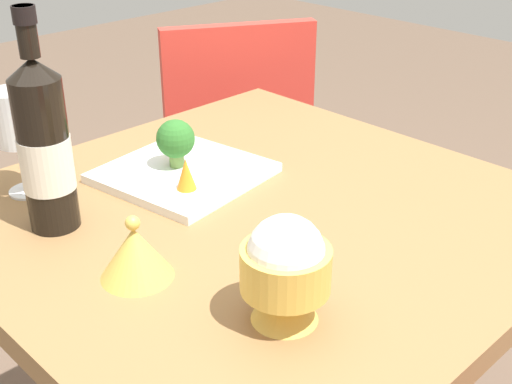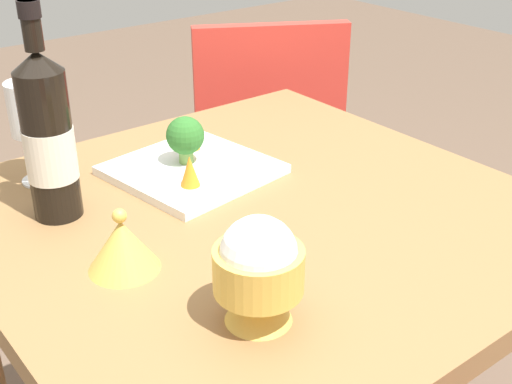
{
  "view_description": "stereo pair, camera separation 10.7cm",
  "coord_description": "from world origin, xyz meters",
  "px_view_note": "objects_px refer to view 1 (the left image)",
  "views": [
    {
      "loc": [
        0.68,
        -0.67,
        1.24
      ],
      "look_at": [
        0.0,
        0.0,
        0.75
      ],
      "focal_mm": 47.47,
      "sensor_mm": 36.0,
      "label": 1
    },
    {
      "loc": [
        0.75,
        -0.59,
        1.24
      ],
      "look_at": [
        0.0,
        0.0,
        0.75
      ],
      "focal_mm": 47.47,
      "sensor_mm": 36.0,
      "label": 2
    }
  ],
  "objects_px": {
    "wine_glass": "(18,120)",
    "rice_bowl": "(286,268)",
    "chair_by_wall": "(233,133)",
    "rice_bowl_lid": "(135,252)",
    "serving_plate": "(183,173)",
    "carrot_garnish_left": "(177,136)",
    "wine_bottle": "(44,146)",
    "broccoli_floret": "(176,140)",
    "carrot_garnish_right": "(186,174)"
  },
  "relations": [
    {
      "from": "rice_bowl_lid",
      "to": "broccoli_floret",
      "type": "relative_size",
      "value": 1.17
    },
    {
      "from": "rice_bowl_lid",
      "to": "serving_plate",
      "type": "height_order",
      "value": "rice_bowl_lid"
    },
    {
      "from": "chair_by_wall",
      "to": "carrot_garnish_left",
      "type": "distance_m",
      "value": 0.66
    },
    {
      "from": "carrot_garnish_left",
      "to": "broccoli_floret",
      "type": "bearing_deg",
      "value": -39.81
    },
    {
      "from": "rice_bowl",
      "to": "carrot_garnish_left",
      "type": "height_order",
      "value": "rice_bowl"
    },
    {
      "from": "wine_bottle",
      "to": "rice_bowl_lid",
      "type": "bearing_deg",
      "value": 1.98
    },
    {
      "from": "wine_bottle",
      "to": "rice_bowl",
      "type": "bearing_deg",
      "value": 11.46
    },
    {
      "from": "wine_bottle",
      "to": "serving_plate",
      "type": "distance_m",
      "value": 0.28
    },
    {
      "from": "carrot_garnish_right",
      "to": "broccoli_floret",
      "type": "bearing_deg",
      "value": 151.21
    },
    {
      "from": "wine_glass",
      "to": "broccoli_floret",
      "type": "bearing_deg",
      "value": 61.56
    },
    {
      "from": "chair_by_wall",
      "to": "serving_plate",
      "type": "distance_m",
      "value": 0.72
    },
    {
      "from": "wine_glass",
      "to": "broccoli_floret",
      "type": "distance_m",
      "value": 0.26
    },
    {
      "from": "wine_bottle",
      "to": "carrot_garnish_left",
      "type": "xyz_separation_m",
      "value": [
        -0.06,
        0.29,
        -0.08
      ]
    },
    {
      "from": "chair_by_wall",
      "to": "wine_bottle",
      "type": "relative_size",
      "value": 2.55
    },
    {
      "from": "broccoli_floret",
      "to": "chair_by_wall",
      "type": "bearing_deg",
      "value": 129.05
    },
    {
      "from": "chair_by_wall",
      "to": "broccoli_floret",
      "type": "relative_size",
      "value": 9.91
    },
    {
      "from": "rice_bowl",
      "to": "chair_by_wall",
      "type": "bearing_deg",
      "value": 140.69
    },
    {
      "from": "chair_by_wall",
      "to": "carrot_garnish_right",
      "type": "distance_m",
      "value": 0.8
    },
    {
      "from": "serving_plate",
      "to": "carrot_garnish_right",
      "type": "relative_size",
      "value": 5.36
    },
    {
      "from": "rice_bowl_lid",
      "to": "carrot_garnish_right",
      "type": "xyz_separation_m",
      "value": [
        -0.13,
        0.2,
        0.0
      ]
    },
    {
      "from": "wine_glass",
      "to": "broccoli_floret",
      "type": "xyz_separation_m",
      "value": [
        0.12,
        0.22,
        -0.06
      ]
    },
    {
      "from": "chair_by_wall",
      "to": "rice_bowl_lid",
      "type": "height_order",
      "value": "chair_by_wall"
    },
    {
      "from": "wine_glass",
      "to": "broccoli_floret",
      "type": "height_order",
      "value": "wine_glass"
    },
    {
      "from": "serving_plate",
      "to": "carrot_garnish_right",
      "type": "bearing_deg",
      "value": -34.7
    },
    {
      "from": "wine_bottle",
      "to": "carrot_garnish_left",
      "type": "height_order",
      "value": "wine_bottle"
    },
    {
      "from": "rice_bowl_lid",
      "to": "serving_plate",
      "type": "distance_m",
      "value": 0.31
    },
    {
      "from": "chair_by_wall",
      "to": "wine_glass",
      "type": "distance_m",
      "value": 0.87
    },
    {
      "from": "broccoli_floret",
      "to": "carrot_garnish_left",
      "type": "height_order",
      "value": "broccoli_floret"
    },
    {
      "from": "serving_plate",
      "to": "carrot_garnish_left",
      "type": "height_order",
      "value": "carrot_garnish_left"
    },
    {
      "from": "rice_bowl",
      "to": "rice_bowl_lid",
      "type": "distance_m",
      "value": 0.22
    },
    {
      "from": "serving_plate",
      "to": "carrot_garnish_right",
      "type": "distance_m",
      "value": 0.09
    },
    {
      "from": "rice_bowl_lid",
      "to": "carrot_garnish_right",
      "type": "relative_size",
      "value": 1.89
    },
    {
      "from": "wine_glass",
      "to": "rice_bowl",
      "type": "xyz_separation_m",
      "value": [
        0.54,
        0.06,
        -0.05
      ]
    },
    {
      "from": "chair_by_wall",
      "to": "carrot_garnish_left",
      "type": "relative_size",
      "value": 13.54
    },
    {
      "from": "broccoli_floret",
      "to": "carrot_garnish_left",
      "type": "xyz_separation_m",
      "value": [
        -0.05,
        0.04,
        -0.02
      ]
    },
    {
      "from": "chair_by_wall",
      "to": "carrot_garnish_right",
      "type": "relative_size",
      "value": 16.08
    },
    {
      "from": "rice_bowl",
      "to": "rice_bowl_lid",
      "type": "xyz_separation_m",
      "value": [
        -0.2,
        -0.08,
        -0.04
      ]
    },
    {
      "from": "carrot_garnish_left",
      "to": "carrot_garnish_right",
      "type": "relative_size",
      "value": 1.19
    },
    {
      "from": "rice_bowl",
      "to": "broccoli_floret",
      "type": "xyz_separation_m",
      "value": [
        -0.42,
        0.17,
        -0.01
      ]
    },
    {
      "from": "carrot_garnish_right",
      "to": "chair_by_wall",
      "type": "bearing_deg",
      "value": 131.7
    },
    {
      "from": "serving_plate",
      "to": "carrot_garnish_left",
      "type": "bearing_deg",
      "value": 148.39
    },
    {
      "from": "wine_bottle",
      "to": "rice_bowl",
      "type": "xyz_separation_m",
      "value": [
        0.41,
        0.08,
        -0.06
      ]
    },
    {
      "from": "wine_glass",
      "to": "carrot_garnish_left",
      "type": "height_order",
      "value": "wine_glass"
    },
    {
      "from": "chair_by_wall",
      "to": "rice_bowl_lid",
      "type": "xyz_separation_m",
      "value": [
        0.64,
        -0.77,
        0.23
      ]
    },
    {
      "from": "chair_by_wall",
      "to": "serving_plate",
      "type": "xyz_separation_m",
      "value": [
        0.44,
        -0.53,
        0.2
      ]
    },
    {
      "from": "wine_glass",
      "to": "carrot_garnish_right",
      "type": "bearing_deg",
      "value": 41.13
    },
    {
      "from": "chair_by_wall",
      "to": "wine_glass",
      "type": "xyz_separation_m",
      "value": [
        0.31,
        -0.75,
        0.32
      ]
    },
    {
      "from": "wine_bottle",
      "to": "carrot_garnish_right",
      "type": "xyz_separation_m",
      "value": [
        0.07,
        0.2,
        -0.09
      ]
    },
    {
      "from": "wine_glass",
      "to": "carrot_garnish_left",
      "type": "relative_size",
      "value": 2.85
    },
    {
      "from": "wine_bottle",
      "to": "serving_plate",
      "type": "xyz_separation_m",
      "value": [
        0.0,
        0.25,
        -0.12
      ]
    }
  ]
}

